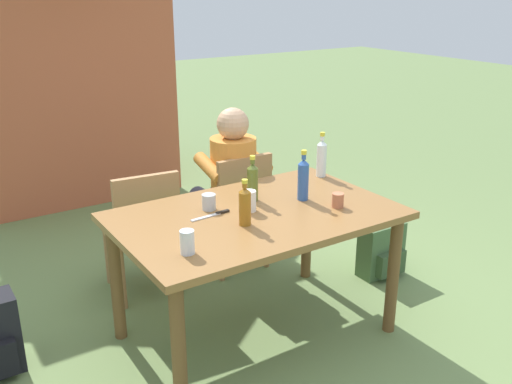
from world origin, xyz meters
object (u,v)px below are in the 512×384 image
object	(u,v)px
person_in_white_shirt	(228,179)
chair_far_right	(236,205)
cup_terracotta	(338,200)
brick_kiosk	(50,40)
cup_glass	(187,242)
cup_steel	(209,202)
dining_table	(256,228)
bottle_amber	(245,205)
backpack_by_far_side	(382,251)
bottle_blue	(303,179)
chair_far_left	(144,227)
bottle_clear	(322,158)
table_knife	(213,215)
bottle_olive	(253,181)
cup_white	(249,201)

from	to	relation	value
person_in_white_shirt	chair_far_right	bearing A→B (deg)	-89.79
cup_terracotta	brick_kiosk	size ratio (longest dim) A/B	0.03
chair_far_right	cup_glass	size ratio (longest dim) A/B	7.52
cup_steel	chair_far_right	bearing A→B (deg)	48.22
chair_far_right	cup_steel	size ratio (longest dim) A/B	9.76
dining_table	chair_far_right	distance (m)	0.88
bottle_amber	cup_glass	world-z (taller)	bottle_amber
cup_steel	backpack_by_far_side	bearing A→B (deg)	-2.08
cup_terracotta	bottle_blue	bearing A→B (deg)	114.01
chair_far_left	bottle_amber	xyz separation A→B (m)	(0.21, -0.90, 0.39)
bottle_clear	cup_glass	distance (m)	1.36
bottle_clear	cup_steel	world-z (taller)	bottle_clear
chair_far_right	table_knife	distance (m)	0.94
bottle_clear	brick_kiosk	world-z (taller)	brick_kiosk
chair_far_right	table_knife	world-z (taller)	chair_far_right
cup_steel	bottle_olive	bearing A→B (deg)	-2.37
bottle_blue	bottle_olive	bearing A→B (deg)	149.56
bottle_blue	cup_glass	distance (m)	0.93
bottle_blue	cup_steel	size ratio (longest dim) A/B	3.34
dining_table	bottle_amber	xyz separation A→B (m)	(-0.14, -0.11, 0.20)
dining_table	cup_terracotta	distance (m)	0.49
cup_white	dining_table	bearing A→B (deg)	-67.14
dining_table	bottle_blue	distance (m)	0.41
dining_table	person_in_white_shirt	bearing A→B (deg)	68.92
person_in_white_shirt	bottle_clear	size ratio (longest dim) A/B	4.00
bottle_olive	cup_terracotta	size ratio (longest dim) A/B	3.30
cup_white	bottle_blue	bearing A→B (deg)	-3.07
chair_far_left	bottle_blue	size ratio (longest dim) A/B	2.92
person_in_white_shirt	chair_far_left	bearing A→B (deg)	-171.13
cup_terracotta	backpack_by_far_side	xyz separation A→B (m)	(0.72, 0.31, -0.63)
bottle_amber	bottle_olive	distance (m)	0.36
dining_table	cup_terracotta	xyz separation A→B (m)	(0.43, -0.18, 0.14)
bottle_blue	cup_white	bearing A→B (deg)	176.93
chair_far_left	backpack_by_far_side	world-z (taller)	chair_far_left
person_in_white_shirt	table_knife	xyz separation A→B (m)	(-0.56, -0.80, 0.12)
cup_steel	bottle_blue	bearing A→B (deg)	-16.66
cup_terracotta	cup_glass	world-z (taller)	cup_glass
chair_far_left	brick_kiosk	xyz separation A→B (m)	(0.18, 2.51, 0.97)
chair_far_left	person_in_white_shirt	bearing A→B (deg)	8.87
chair_far_left	cup_terracotta	bearing A→B (deg)	-51.04
chair_far_right	backpack_by_far_side	bearing A→B (deg)	-39.01
cup_glass	cup_terracotta	bearing A→B (deg)	4.04
chair_far_left	bottle_clear	world-z (taller)	bottle_clear
table_knife	chair_far_left	bearing A→B (deg)	100.95
cup_terracotta	dining_table	bearing A→B (deg)	156.98
chair_far_left	bottle_clear	distance (m)	1.23
bottle_olive	cup_white	distance (m)	0.18
bottle_amber	cup_terracotta	distance (m)	0.58
bottle_olive	backpack_by_far_side	distance (m)	1.28
brick_kiosk	bottle_blue	bearing A→B (deg)	-81.05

